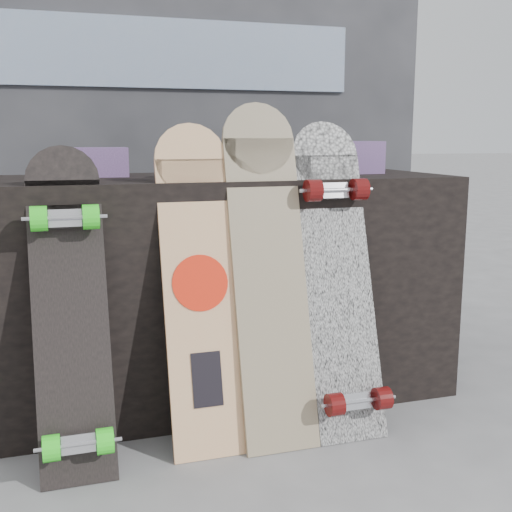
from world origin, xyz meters
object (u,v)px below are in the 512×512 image
object	(u,v)px
longboard_celtic	(268,262)
skateboard_dark	(70,307)
vendor_table	(224,287)
longboard_cascadia	(339,273)
longboard_geisha	(199,278)

from	to	relation	value
longboard_celtic	skateboard_dark	world-z (taller)	longboard_celtic
vendor_table	longboard_cascadia	size ratio (longest dim) A/B	1.62
longboard_geisha	skateboard_dark	xyz separation A→B (m)	(-0.38, -0.04, -0.05)
longboard_geisha	longboard_cascadia	world-z (taller)	longboard_cascadia
vendor_table	longboard_cascadia	world-z (taller)	longboard_cascadia
vendor_table	skateboard_dark	size ratio (longest dim) A/B	1.75
vendor_table	longboard_cascadia	xyz separation A→B (m)	(0.28, -0.37, 0.11)
longboard_cascadia	longboard_celtic	bearing A→B (deg)	176.91
vendor_table	skateboard_dark	xyz separation A→B (m)	(-0.55, -0.39, 0.07)
longboard_cascadia	skateboard_dark	xyz separation A→B (m)	(-0.83, -0.02, -0.04)
vendor_table	skateboard_dark	world-z (taller)	skateboard_dark
vendor_table	longboard_geisha	xyz separation A→B (m)	(-0.17, -0.35, 0.12)
longboard_celtic	skateboard_dark	size ratio (longest dim) A/B	1.14
longboard_geisha	vendor_table	bearing A→B (deg)	64.53
longboard_geisha	skateboard_dark	distance (m)	0.38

